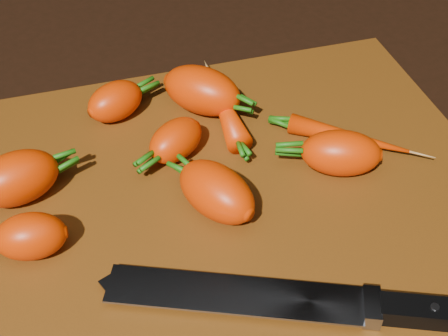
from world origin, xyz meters
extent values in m
cube|color=black|center=(0.00, 0.00, -0.01)|extent=(2.00, 2.00, 0.01)
cube|color=brown|center=(0.00, 0.00, 0.01)|extent=(0.50, 0.40, 0.01)
ellipsoid|color=#E53402|center=(-0.18, 0.04, 0.04)|extent=(0.09, 0.07, 0.05)
ellipsoid|color=#E53402|center=(-0.18, -0.03, 0.03)|extent=(0.06, 0.05, 0.04)
ellipsoid|color=#E53402|center=(0.01, 0.12, 0.04)|extent=(0.10, 0.10, 0.05)
ellipsoid|color=#E53402|center=(-0.02, -0.02, 0.04)|extent=(0.08, 0.09, 0.05)
ellipsoid|color=#E53402|center=(-0.03, 0.06, 0.03)|extent=(0.07, 0.07, 0.04)
ellipsoid|color=#E53402|center=(-0.08, 0.14, 0.03)|extent=(0.07, 0.06, 0.04)
ellipsoid|color=#E53402|center=(0.11, 0.00, 0.03)|extent=(0.09, 0.07, 0.04)
ellipsoid|color=#E53402|center=(0.03, 0.10, 0.02)|extent=(0.03, 0.12, 0.03)
ellipsoid|color=#E53402|center=(0.13, 0.03, 0.02)|extent=(0.11, 0.09, 0.02)
cube|color=gray|center=(-0.12, -0.08, 0.02)|extent=(0.20, 0.11, 0.00)
cube|color=gray|center=(-0.02, -0.12, 0.02)|extent=(0.02, 0.03, 0.01)
cube|color=black|center=(0.03, -0.15, 0.02)|extent=(0.11, 0.06, 0.02)
cylinder|color=#B2B2B7|center=(0.02, -0.14, 0.03)|extent=(0.01, 0.01, 0.00)
camera|label=1|loc=(-0.12, -0.39, 0.42)|focal=50.00mm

